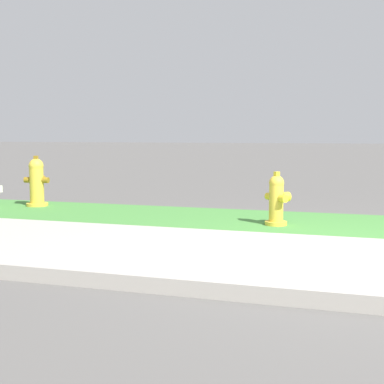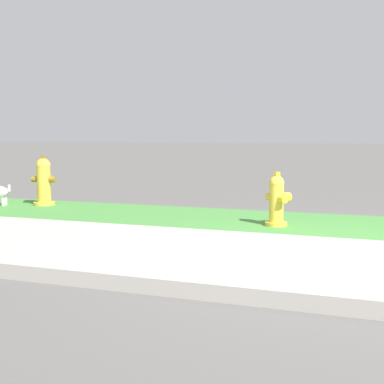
% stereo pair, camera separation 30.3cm
% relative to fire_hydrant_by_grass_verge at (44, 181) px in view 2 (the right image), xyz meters
% --- Properties ---
extents(ground_plane, '(120.00, 120.00, 0.00)m').
position_rel_fire_hydrant_by_grass_verge_xyz_m(ground_plane, '(4.79, -2.41, -0.38)').
color(ground_plane, '#5B5956').
extents(sidewalk_pavement, '(18.00, 2.36, 0.01)m').
position_rel_fire_hydrant_by_grass_verge_xyz_m(sidewalk_pavement, '(4.79, -2.41, -0.37)').
color(sidewalk_pavement, '#ADA89E').
rests_on(sidewalk_pavement, ground).
extents(grass_verge, '(18.00, 1.77, 0.01)m').
position_rel_fire_hydrant_by_grass_verge_xyz_m(grass_verge, '(4.79, -0.35, -0.37)').
color(grass_verge, '#47893D').
rests_on(grass_verge, ground).
extents(street_curb, '(18.00, 0.16, 0.12)m').
position_rel_fire_hydrant_by_grass_verge_xyz_m(street_curb, '(4.79, -3.67, -0.32)').
color(street_curb, '#ADA89E').
rests_on(street_curb, ground).
extents(fire_hydrant_by_grass_verge, '(0.40, 0.38, 0.78)m').
position_rel_fire_hydrant_by_grass_verge_xyz_m(fire_hydrant_by_grass_verge, '(0.00, 0.00, 0.00)').
color(fire_hydrant_by_grass_verge, gold).
rests_on(fire_hydrant_by_grass_verge, ground).
extents(fire_hydrant_far_end, '(0.33, 0.33, 0.66)m').
position_rel_fire_hydrant_by_grass_verge_xyz_m(fire_hydrant_far_end, '(3.80, -0.66, -0.06)').
color(fire_hydrant_far_end, gold).
rests_on(fire_hydrant_far_end, ground).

